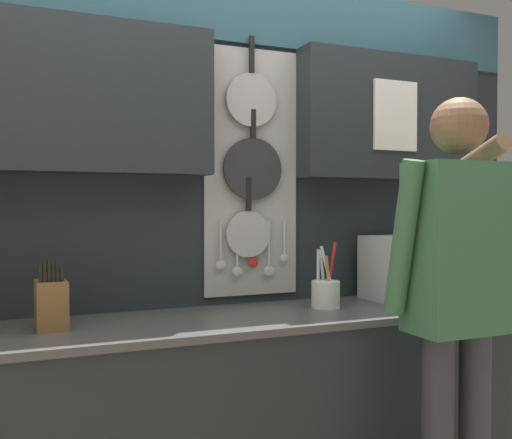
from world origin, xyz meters
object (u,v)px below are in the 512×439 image
(knife_block, at_px, (51,304))
(utensil_crock, at_px, (326,292))
(microwave, at_px, (424,268))
(person, at_px, (455,282))

(knife_block, xyz_separation_m, utensil_crock, (1.16, 0.00, -0.03))
(microwave, distance_m, utensil_crock, 0.55)
(knife_block, height_order, utensil_crock, utensil_crock)
(utensil_crock, bearing_deg, microwave, -0.31)
(microwave, distance_m, person, 0.58)
(knife_block, height_order, person, person)
(microwave, height_order, utensil_crock, microwave)
(microwave, bearing_deg, utensil_crock, 179.69)
(utensil_crock, bearing_deg, knife_block, -179.87)
(microwave, relative_size, knife_block, 1.90)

